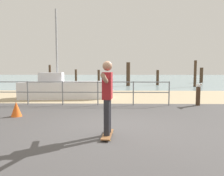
{
  "coord_description": "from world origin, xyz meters",
  "views": [
    {
      "loc": [
        0.12,
        -5.4,
        1.54
      ],
      "look_at": [
        -0.04,
        2.0,
        0.9
      ],
      "focal_mm": 33.86,
      "sensor_mm": 36.0,
      "label": 1
    }
  ],
  "objects_px": {
    "sailboat": "(66,89)",
    "bollard_short": "(198,96)",
    "skateboard": "(107,134)",
    "skateboarder": "(107,93)",
    "traffic_cone": "(16,109)",
    "seagull": "(199,85)"
  },
  "relations": [
    {
      "from": "skateboard",
      "to": "bollard_short",
      "type": "relative_size",
      "value": 1.01
    },
    {
      "from": "bollard_short",
      "to": "skateboard",
      "type": "bearing_deg",
      "value": -130.41
    },
    {
      "from": "skateboard",
      "to": "skateboarder",
      "type": "height_order",
      "value": "skateboarder"
    },
    {
      "from": "sailboat",
      "to": "skateboarder",
      "type": "height_order",
      "value": "sailboat"
    },
    {
      "from": "skateboarder",
      "to": "bollard_short",
      "type": "bearing_deg",
      "value": 49.59
    },
    {
      "from": "skateboarder",
      "to": "skateboard",
      "type": "bearing_deg",
      "value": -93.58
    },
    {
      "from": "sailboat",
      "to": "seagull",
      "type": "distance_m",
      "value": 6.61
    },
    {
      "from": "skateboard",
      "to": "bollard_short",
      "type": "height_order",
      "value": "bollard_short"
    },
    {
      "from": "skateboard",
      "to": "traffic_cone",
      "type": "height_order",
      "value": "traffic_cone"
    },
    {
      "from": "seagull",
      "to": "sailboat",
      "type": "bearing_deg",
      "value": 160.2
    },
    {
      "from": "bollard_short",
      "to": "traffic_cone",
      "type": "distance_m",
      "value": 7.15
    },
    {
      "from": "sailboat",
      "to": "bollard_short",
      "type": "bearing_deg",
      "value": -19.67
    },
    {
      "from": "skateboarder",
      "to": "bollard_short",
      "type": "relative_size",
      "value": 2.05
    },
    {
      "from": "skateboarder",
      "to": "traffic_cone",
      "type": "xyz_separation_m",
      "value": [
        -3.07,
        2.03,
        -0.77
      ]
    },
    {
      "from": "skateboard",
      "to": "bollard_short",
      "type": "xyz_separation_m",
      "value": [
        3.69,
        4.34,
        0.33
      ]
    },
    {
      "from": "skateboard",
      "to": "skateboarder",
      "type": "relative_size",
      "value": 0.49
    },
    {
      "from": "skateboard",
      "to": "skateboarder",
      "type": "distance_m",
      "value": 0.95
    },
    {
      "from": "sailboat",
      "to": "traffic_cone",
      "type": "relative_size",
      "value": 10.07
    },
    {
      "from": "skateboarder",
      "to": "traffic_cone",
      "type": "relative_size",
      "value": 3.3
    },
    {
      "from": "sailboat",
      "to": "seagull",
      "type": "relative_size",
      "value": 10.33
    },
    {
      "from": "sailboat",
      "to": "skateboard",
      "type": "height_order",
      "value": "sailboat"
    },
    {
      "from": "skateboard",
      "to": "seagull",
      "type": "distance_m",
      "value": 5.74
    }
  ]
}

